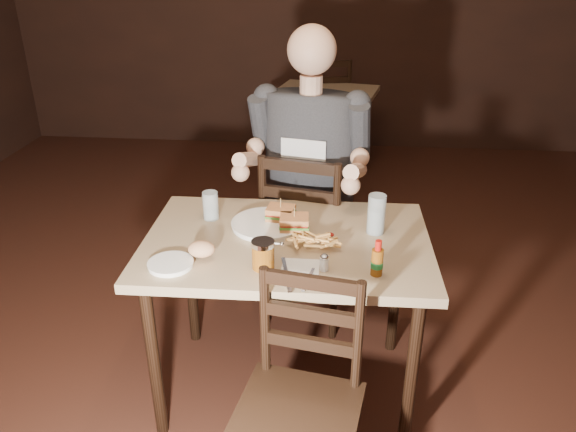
# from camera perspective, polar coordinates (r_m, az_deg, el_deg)

# --- Properties ---
(room_shell) EXTENTS (7.00, 7.00, 7.00)m
(room_shell) POSITION_cam_1_polar(r_m,az_deg,el_deg) (2.06, 0.69, 13.33)
(room_shell) COLOR black
(room_shell) RESTS_ON ground
(main_table) EXTENTS (1.17, 0.79, 0.77)m
(main_table) POSITION_cam_1_polar(r_m,az_deg,el_deg) (2.32, -0.11, -4.22)
(main_table) COLOR tan
(main_table) RESTS_ON ground
(bg_table) EXTENTS (0.95, 0.95, 0.77)m
(bg_table) POSITION_cam_1_polar(r_m,az_deg,el_deg) (4.65, 3.57, 11.33)
(bg_table) COLOR tan
(bg_table) RESTS_ON ground
(chair_far) EXTENTS (0.54, 0.57, 0.97)m
(chair_far) POSITION_cam_1_polar(r_m,az_deg,el_deg) (2.93, 2.15, -1.88)
(chair_far) COLOR black
(chair_far) RESTS_ON ground
(chair_near) EXTENTS (0.48, 0.51, 0.88)m
(chair_near) POSITION_cam_1_polar(r_m,az_deg,el_deg) (1.97, 0.88, -19.65)
(chair_near) COLOR black
(chair_near) RESTS_ON ground
(bg_chair_far) EXTENTS (0.51, 0.55, 0.96)m
(bg_chair_far) POSITION_cam_1_polar(r_m,az_deg,el_deg) (5.23, 3.73, 10.73)
(bg_chair_far) COLOR black
(bg_chair_far) RESTS_ON ground
(bg_chair_near) EXTENTS (0.43, 0.46, 0.83)m
(bg_chair_near) POSITION_cam_1_polar(r_m,az_deg,el_deg) (4.21, 3.20, 5.95)
(bg_chair_near) COLOR black
(bg_chair_near) RESTS_ON ground
(diner) EXTENTS (0.68, 0.58, 1.03)m
(diner) POSITION_cam_1_polar(r_m,az_deg,el_deg) (2.67, 2.04, 7.77)
(diner) COLOR #313136
(diner) RESTS_ON chair_far
(dinner_plate) EXTENTS (0.30, 0.30, 0.02)m
(dinner_plate) POSITION_cam_1_polar(r_m,az_deg,el_deg) (2.37, -2.15, -0.91)
(dinner_plate) COLOR white
(dinner_plate) RESTS_ON main_table
(sandwich_left) EXTENTS (0.12, 0.10, 0.10)m
(sandwich_left) POSITION_cam_1_polar(r_m,az_deg,el_deg) (2.29, 0.65, -0.26)
(sandwich_left) COLOR #C6814A
(sandwich_left) RESTS_ON dinner_plate
(sandwich_right) EXTENTS (0.12, 0.11, 0.10)m
(sandwich_right) POSITION_cam_1_polar(r_m,az_deg,el_deg) (2.37, -0.75, 0.68)
(sandwich_right) COLOR #C6814A
(sandwich_right) RESTS_ON dinner_plate
(fries_pile) EXTENTS (0.23, 0.17, 0.04)m
(fries_pile) POSITION_cam_1_polar(r_m,az_deg,el_deg) (2.21, 2.67, -2.29)
(fries_pile) COLOR tan
(fries_pile) RESTS_ON dinner_plate
(ketchup_dollop) EXTENTS (0.04, 0.04, 0.01)m
(ketchup_dollop) POSITION_cam_1_polar(r_m,az_deg,el_deg) (2.27, 4.22, -1.90)
(ketchup_dollop) COLOR maroon
(ketchup_dollop) RESTS_ON dinner_plate
(glass_left) EXTENTS (0.07, 0.07, 0.12)m
(glass_left) POSITION_cam_1_polar(r_m,az_deg,el_deg) (2.44, -7.87, 1.06)
(glass_left) COLOR silver
(glass_left) RESTS_ON main_table
(glass_right) EXTENTS (0.07, 0.07, 0.17)m
(glass_right) POSITION_cam_1_polar(r_m,az_deg,el_deg) (2.32, 8.97, 0.19)
(glass_right) COLOR silver
(glass_right) RESTS_ON main_table
(hot_sauce) EXTENTS (0.04, 0.04, 0.14)m
(hot_sauce) POSITION_cam_1_polar(r_m,az_deg,el_deg) (2.03, 9.07, -4.22)
(hot_sauce) COLOR brown
(hot_sauce) RESTS_ON main_table
(salt_shaker) EXTENTS (0.03, 0.03, 0.06)m
(salt_shaker) POSITION_cam_1_polar(r_m,az_deg,el_deg) (2.06, 3.70, -4.77)
(salt_shaker) COLOR white
(salt_shaker) RESTS_ON main_table
(syrup_dispenser) EXTENTS (0.09, 0.09, 0.11)m
(syrup_dispenser) POSITION_cam_1_polar(r_m,az_deg,el_deg) (2.06, -2.55, -3.93)
(syrup_dispenser) COLOR brown
(syrup_dispenser) RESTS_ON main_table
(napkin) EXTENTS (0.14, 0.13, 0.00)m
(napkin) POSITION_cam_1_polar(r_m,az_deg,el_deg) (2.08, 1.27, -5.29)
(napkin) COLOR white
(napkin) RESTS_ON main_table
(knife) EXTENTS (0.06, 0.23, 0.01)m
(knife) POSITION_cam_1_polar(r_m,az_deg,el_deg) (2.03, -0.17, -5.93)
(knife) COLOR silver
(knife) RESTS_ON napkin
(fork) EXTENTS (0.04, 0.15, 0.00)m
(fork) POSITION_cam_1_polar(r_m,az_deg,el_deg) (2.01, 2.09, -6.45)
(fork) COLOR silver
(fork) RESTS_ON napkin
(side_plate) EXTENTS (0.17, 0.17, 0.01)m
(side_plate) POSITION_cam_1_polar(r_m,az_deg,el_deg) (2.13, -11.83, -4.87)
(side_plate) COLOR white
(side_plate) RESTS_ON main_table
(bread_roll) EXTENTS (0.10, 0.09, 0.06)m
(bread_roll) POSITION_cam_1_polar(r_m,az_deg,el_deg) (2.14, -8.77, -3.33)
(bread_roll) COLOR tan
(bread_roll) RESTS_ON side_plate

